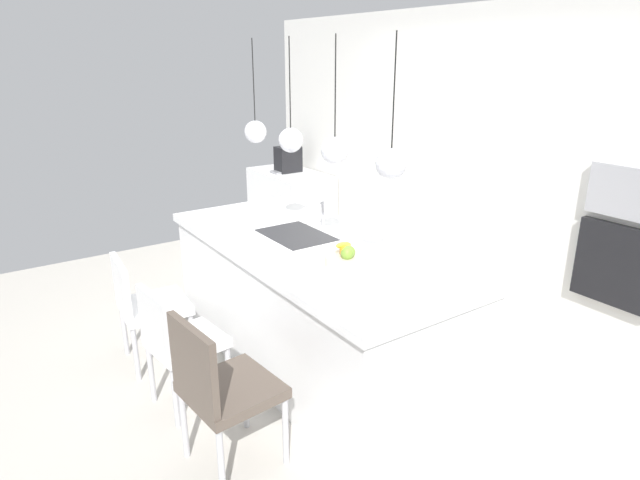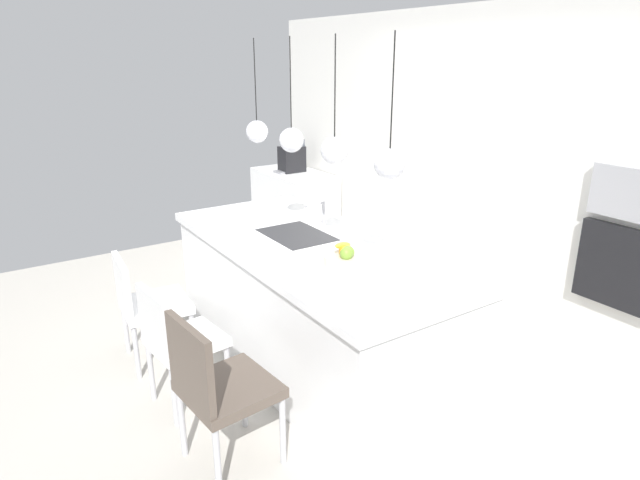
% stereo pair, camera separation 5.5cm
% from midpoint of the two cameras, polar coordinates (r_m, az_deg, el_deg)
% --- Properties ---
extents(floor, '(6.60, 6.60, 0.00)m').
position_cam_midpoint_polar(floor, '(4.21, -0.38, -12.61)').
color(floor, '#BCB7AD').
rests_on(floor, ground).
extents(back_wall, '(6.00, 0.10, 2.60)m').
position_cam_midpoint_polar(back_wall, '(4.78, 16.51, 7.28)').
color(back_wall, silver).
rests_on(back_wall, ground).
extents(kitchen_island, '(2.54, 1.11, 0.95)m').
position_cam_midpoint_polar(kitchen_island, '(3.98, -0.40, -6.74)').
color(kitchen_island, white).
rests_on(kitchen_island, ground).
extents(sink_basin, '(0.56, 0.40, 0.02)m').
position_cam_midpoint_polar(sink_basin, '(3.97, -2.09, 0.49)').
color(sink_basin, '#2D2D30').
rests_on(sink_basin, kitchen_island).
extents(faucet, '(0.02, 0.17, 0.22)m').
position_cam_midpoint_polar(faucet, '(4.04, 0.47, 3.00)').
color(faucet, silver).
rests_on(faucet, kitchen_island).
extents(fruit_bowl, '(0.27, 0.27, 0.15)m').
position_cam_midpoint_polar(fruit_bowl, '(3.40, 3.13, -1.80)').
color(fruit_bowl, beige).
rests_on(fruit_bowl, kitchen_island).
extents(side_counter, '(1.10, 0.60, 0.89)m').
position_cam_midpoint_polar(side_counter, '(6.54, -2.50, 3.36)').
color(side_counter, white).
rests_on(side_counter, ground).
extents(coffee_machine, '(0.20, 0.35, 0.38)m').
position_cam_midpoint_polar(coffee_machine, '(6.44, -2.73, 8.64)').
color(coffee_machine, black).
rests_on(coffee_machine, side_counter).
extents(microwave, '(0.54, 0.08, 0.34)m').
position_cam_midpoint_polar(microwave, '(4.00, 30.62, 4.17)').
color(microwave, '#9E9EA3').
rests_on(microwave, back_wall).
extents(oven, '(0.56, 0.08, 0.56)m').
position_cam_midpoint_polar(oven, '(4.13, 29.47, -2.52)').
color(oven, black).
rests_on(oven, back_wall).
extents(chair_near, '(0.50, 0.50, 0.84)m').
position_cam_midpoint_polar(chair_near, '(4.18, -17.55, -6.25)').
color(chair_near, white).
rests_on(chair_near, ground).
extents(chair_middle, '(0.45, 0.48, 0.85)m').
position_cam_midpoint_polar(chair_middle, '(3.61, -14.45, -10.07)').
color(chair_middle, silver).
rests_on(chair_middle, ground).
extents(chair_far, '(0.52, 0.51, 0.93)m').
position_cam_midpoint_polar(chair_far, '(3.05, -10.29, -14.82)').
color(chair_far, brown).
rests_on(chair_far, ground).
extents(pendant_light_left, '(0.17, 0.17, 0.77)m').
position_cam_midpoint_polar(pendant_light_left, '(4.31, -6.31, 11.36)').
color(pendant_light_left, silver).
extents(pendant_light_center_left, '(0.17, 0.17, 0.77)m').
position_cam_midpoint_polar(pendant_light_center_left, '(3.85, -2.62, 10.56)').
color(pendant_light_center_left, silver).
extents(pendant_light_center_right, '(0.17, 0.17, 0.77)m').
position_cam_midpoint_polar(pendant_light_center_right, '(3.42, 2.01, 9.48)').
color(pendant_light_center_right, silver).
extents(pendant_light_right, '(0.17, 0.17, 0.77)m').
position_cam_midpoint_polar(pendant_light_right, '(3.01, 7.89, 8.01)').
color(pendant_light_right, silver).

